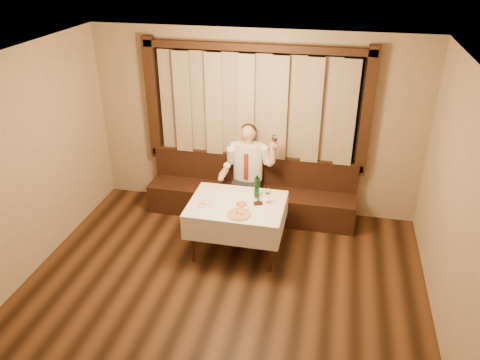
% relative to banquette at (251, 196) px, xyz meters
% --- Properties ---
extents(room, '(5.01, 6.01, 2.81)m').
position_rel_banquette_xyz_m(room, '(-0.00, -1.75, 1.19)').
color(room, black).
rests_on(room, ground).
extents(banquette, '(3.20, 0.61, 0.94)m').
position_rel_banquette_xyz_m(banquette, '(0.00, 0.00, 0.00)').
color(banquette, black).
rests_on(banquette, ground).
extents(dining_table, '(1.27, 0.97, 0.76)m').
position_rel_banquette_xyz_m(dining_table, '(0.00, -1.02, 0.34)').
color(dining_table, black).
rests_on(dining_table, ground).
extents(pizza, '(0.32, 0.32, 0.03)m').
position_rel_banquette_xyz_m(pizza, '(0.10, -1.32, 0.46)').
color(pizza, white).
rests_on(pizza, dining_table).
extents(pasta_red, '(0.24, 0.24, 0.08)m').
position_rel_banquette_xyz_m(pasta_red, '(0.07, -1.08, 0.48)').
color(pasta_red, white).
rests_on(pasta_red, dining_table).
extents(pasta_cream, '(0.23, 0.23, 0.08)m').
position_rel_banquette_xyz_m(pasta_cream, '(-0.39, -1.14, 0.48)').
color(pasta_cream, white).
rests_on(pasta_cream, dining_table).
extents(green_bottle, '(0.07, 0.07, 0.34)m').
position_rel_banquette_xyz_m(green_bottle, '(0.23, -0.78, 0.59)').
color(green_bottle, '#0F471C').
rests_on(green_bottle, dining_table).
extents(table_wine_glass, '(0.08, 0.08, 0.21)m').
position_rel_banquette_xyz_m(table_wine_glass, '(0.41, -0.93, 0.60)').
color(table_wine_glass, white).
rests_on(table_wine_glass, dining_table).
extents(cruet_caddy, '(0.13, 0.09, 0.12)m').
position_rel_banquette_xyz_m(cruet_caddy, '(0.28, -1.00, 0.49)').
color(cruet_caddy, black).
rests_on(cruet_caddy, dining_table).
extents(seated_man, '(0.84, 0.62, 1.49)m').
position_rel_banquette_xyz_m(seated_man, '(-0.05, -0.09, 0.54)').
color(seated_man, black).
rests_on(seated_man, ground).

